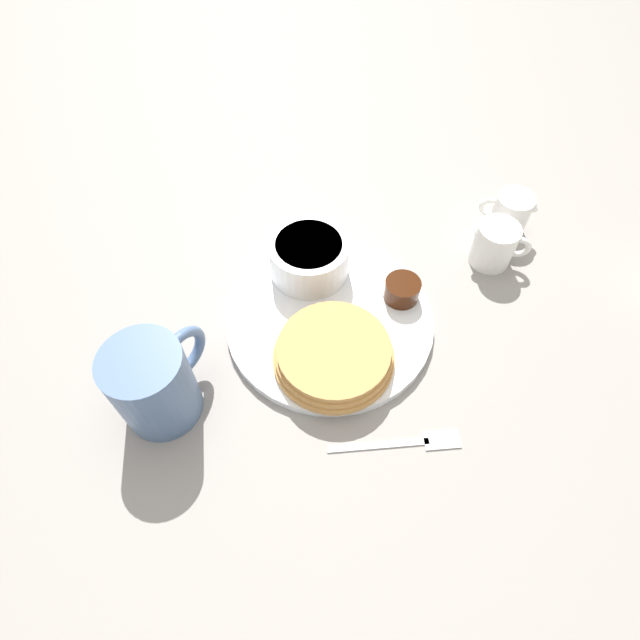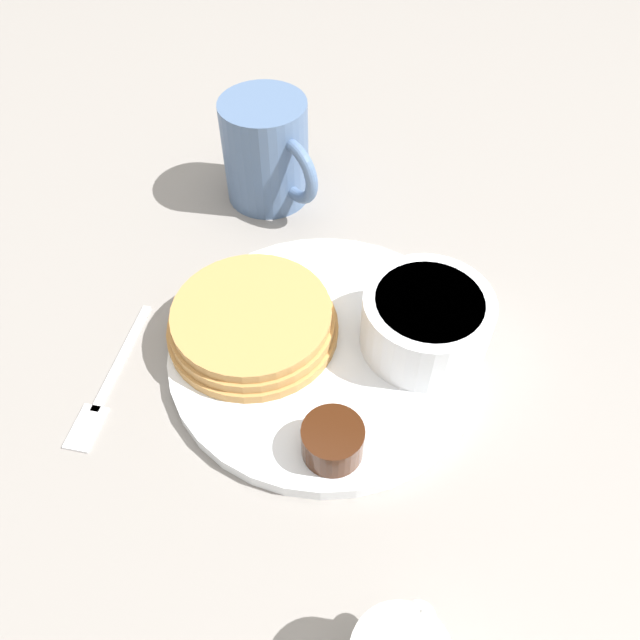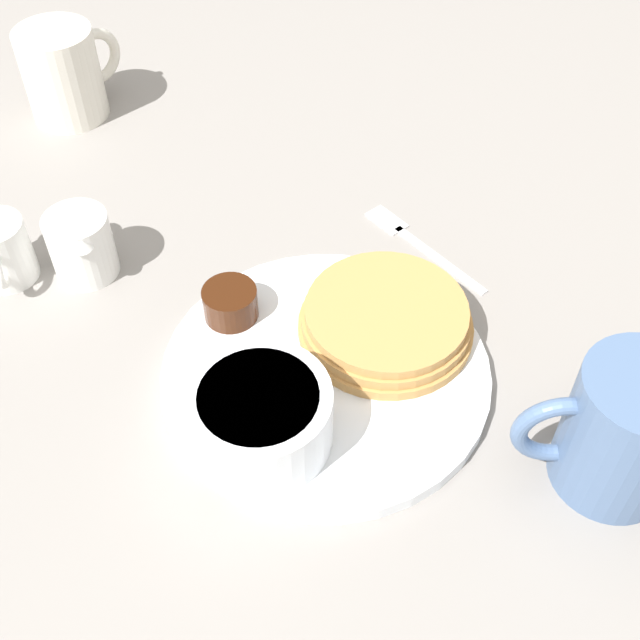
# 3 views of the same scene
# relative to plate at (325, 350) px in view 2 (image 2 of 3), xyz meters

# --- Properties ---
(ground_plane) EXTENTS (4.00, 4.00, 0.00)m
(ground_plane) POSITION_rel_plate_xyz_m (0.00, 0.00, -0.01)
(ground_plane) COLOR gray
(plate) EXTENTS (0.25, 0.25, 0.01)m
(plate) POSITION_rel_plate_xyz_m (0.00, 0.00, 0.00)
(plate) COLOR white
(plate) RESTS_ON ground_plane
(pancake_stack) EXTENTS (0.14, 0.14, 0.03)m
(pancake_stack) POSITION_rel_plate_xyz_m (-0.00, -0.06, 0.02)
(pancake_stack) COLOR #B78447
(pancake_stack) RESTS_ON plate
(bowl) EXTENTS (0.10, 0.10, 0.05)m
(bowl) POSITION_rel_plate_xyz_m (-0.02, 0.08, 0.03)
(bowl) COLOR white
(bowl) RESTS_ON plate
(syrup_cup) EXTENTS (0.04, 0.04, 0.03)m
(syrup_cup) POSITION_rel_plate_xyz_m (0.09, 0.03, 0.02)
(syrup_cup) COLOR #38190A
(syrup_cup) RESTS_ON plate
(butter_ramekin) EXTENTS (0.04, 0.04, 0.04)m
(butter_ramekin) POSITION_rel_plate_xyz_m (-0.01, 0.10, 0.02)
(butter_ramekin) COLOR white
(butter_ramekin) RESTS_ON plate
(coffee_mug) EXTENTS (0.09, 0.11, 0.10)m
(coffee_mug) POSITION_rel_plate_xyz_m (-0.19, -0.10, 0.05)
(coffee_mug) COLOR slate
(coffee_mug) RESTS_ON ground_plane
(fork) EXTENTS (0.14, 0.02, 0.00)m
(fork) POSITION_rel_plate_xyz_m (0.07, -0.16, -0.00)
(fork) COLOR silver
(fork) RESTS_ON ground_plane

